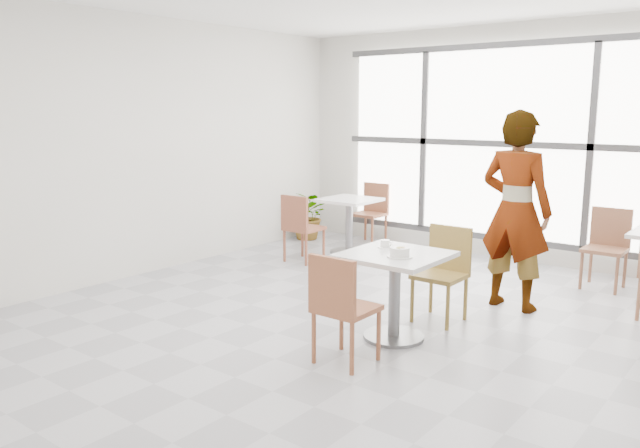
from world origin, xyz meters
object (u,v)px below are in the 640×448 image
Objects in this scene: chair_far at (444,267)px; bg_chair_left_far at (372,209)px; person at (516,211)px; coffee_cup at (385,244)px; chair_near at (340,302)px; oatmeal_bowl at (400,252)px; main_table at (395,279)px; bg_chair_left_near at (300,224)px; bg_chair_right_far at (607,242)px; plant_left at (309,215)px; bg_table_left at (349,218)px.

chair_far is 1.00× the size of bg_chair_left_far.
bg_chair_left_far is at bearing -27.14° from person.
person is at bearing 64.20° from coffee_cup.
oatmeal_bowl is at bearing -101.23° from chair_near.
main_table is 3.92m from bg_chair_left_far.
chair_near and bg_chair_left_near have the same top height.
coffee_cup is 2.93m from bg_chair_right_far.
bg_chair_left_far is 3.34m from bg_chair_right_far.
chair_near is 3.30m from bg_chair_left_near.
bg_chair_left_near is (-2.37, 1.58, -0.02)m from main_table.
chair_far reaches higher than main_table.
bg_chair_left_near reaches higher than main_table.
chair_near is at bearing -59.48° from bg_chair_left_far.
bg_chair_left_far is at bearing 126.35° from main_table.
plant_left is at bearing 148.15° from chair_far.
bg_chair_right_far is (1.18, 2.67, -0.28)m from coffee_cup.
chair_near is 1.00× the size of bg_chair_left_near.
plant_left is (-0.82, 1.19, -0.14)m from bg_chair_left_near.
oatmeal_bowl is 1.32× the size of coffee_cup.
oatmeal_bowl is 0.29× the size of plant_left.
bg_chair_left_far is at bearing -59.48° from chair_near.
bg_chair_right_far is 1.20× the size of plant_left.
main_table is 4.23m from plant_left.
chair_far is 2.61m from bg_chair_left_near.
bg_chair_left_far is at bearing 125.26° from coffee_cup.
bg_chair_left_far is (-2.43, 3.26, -0.29)m from oatmeal_bowl.
main_table is 5.03× the size of coffee_cup.
chair_near is 0.93m from coffee_cup.
chair_far reaches higher than oatmeal_bowl.
plant_left is at bearing 138.98° from oatmeal_bowl.
coffee_cup is at bearing -114.58° from chair_far.
bg_chair_right_far is at bearing 66.51° from chair_far.
chair_near is 1.00× the size of bg_chair_left_far.
main_table is 0.92× the size of chair_far.
main_table is at bearing 76.81° from person.
plant_left is (-3.65, 1.31, -0.61)m from person.
bg_chair_left_far is (0.05, 1.58, 0.00)m from bg_chair_left_near.
person reaches higher than main_table.
bg_chair_right_far reaches higher than bg_table_left.
chair_near is 5.47× the size of coffee_cup.
coffee_cup is at bearing -48.50° from bg_table_left.
chair_near is at bearing 81.93° from person.
bg_table_left is (-2.17, 3.15, -0.01)m from chair_near.
oatmeal_bowl reaches higher than coffee_cup.
person reaches higher than bg_chair_right_far.
bg_chair_left_near reaches higher than oatmeal_bowl.
bg_chair_right_far is (3.19, 0.40, 0.01)m from bg_table_left.
bg_chair_left_near is at bearing 146.54° from coffee_cup.
coffee_cup is (-0.29, 0.23, -0.01)m from oatmeal_bowl.
bg_chair_left_far and bg_chair_right_far have the same top height.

